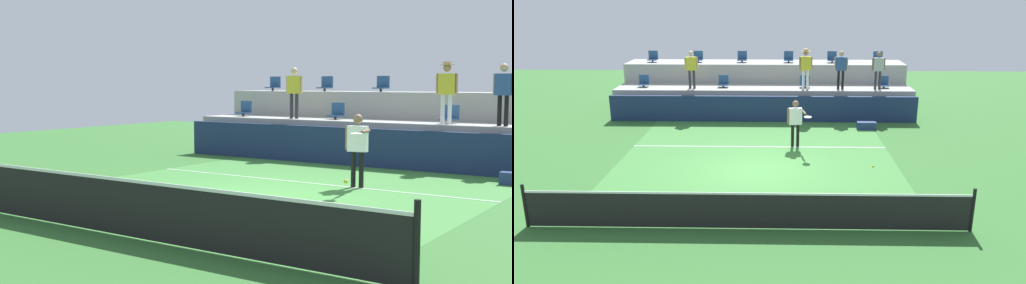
% 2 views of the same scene
% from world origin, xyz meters
% --- Properties ---
extents(ground_plane, '(40.00, 40.00, 0.00)m').
position_xyz_m(ground_plane, '(0.00, 0.00, 0.00)').
color(ground_plane, '#336B2D').
extents(court_inner_paint, '(9.00, 10.00, 0.01)m').
position_xyz_m(court_inner_paint, '(0.00, 1.00, 0.00)').
color(court_inner_paint, '#3D7F38').
rests_on(court_inner_paint, ground_plane).
extents(court_service_line, '(9.00, 0.06, 0.00)m').
position_xyz_m(court_service_line, '(0.00, 2.40, 0.01)').
color(court_service_line, white).
rests_on(court_service_line, ground_plane).
extents(tennis_net, '(10.48, 0.08, 1.07)m').
position_xyz_m(tennis_net, '(0.00, -4.00, 0.50)').
color(tennis_net, black).
rests_on(tennis_net, ground_plane).
extents(sponsor_backboard, '(13.00, 0.16, 1.10)m').
position_xyz_m(sponsor_backboard, '(0.00, 6.00, 0.55)').
color(sponsor_backboard, navy).
rests_on(sponsor_backboard, ground_plane).
extents(seating_tier_lower, '(13.00, 1.80, 1.25)m').
position_xyz_m(seating_tier_lower, '(0.00, 7.30, 0.62)').
color(seating_tier_lower, '#9E9E99').
rests_on(seating_tier_lower, ground_plane).
extents(seating_tier_upper, '(13.00, 1.80, 2.10)m').
position_xyz_m(seating_tier_upper, '(0.00, 9.10, 1.05)').
color(seating_tier_upper, '#9E9E99').
rests_on(seating_tier_upper, ground_plane).
extents(stadium_chair_lower_far_left, '(0.44, 0.40, 0.52)m').
position_xyz_m(stadium_chair_lower_far_left, '(-5.33, 7.23, 1.46)').
color(stadium_chair_lower_far_left, '#2D2D33').
rests_on(stadium_chair_lower_far_left, seating_tier_lower).
extents(stadium_chair_lower_left, '(0.44, 0.40, 0.52)m').
position_xyz_m(stadium_chair_lower_left, '(-1.78, 7.23, 1.46)').
color(stadium_chair_lower_left, '#2D2D33').
rests_on(stadium_chair_lower_left, seating_tier_lower).
extents(stadium_chair_lower_right, '(0.44, 0.40, 0.52)m').
position_xyz_m(stadium_chair_lower_right, '(1.81, 7.23, 1.46)').
color(stadium_chair_lower_right, '#2D2D33').
rests_on(stadium_chair_lower_right, seating_tier_lower).
extents(stadium_chair_upper_far_left, '(0.44, 0.40, 0.52)m').
position_xyz_m(stadium_chair_upper_far_left, '(-5.32, 9.03, 2.31)').
color(stadium_chair_upper_far_left, '#2D2D33').
rests_on(stadium_chair_upper_far_left, seating_tier_upper).
extents(stadium_chair_upper_left, '(0.44, 0.40, 0.52)m').
position_xyz_m(stadium_chair_upper_left, '(-3.17, 9.03, 2.31)').
color(stadium_chair_upper_left, '#2D2D33').
rests_on(stadium_chair_upper_left, seating_tier_upper).
extents(stadium_chair_upper_mid_left, '(0.44, 0.40, 0.52)m').
position_xyz_m(stadium_chair_upper_mid_left, '(-1.08, 9.03, 2.31)').
color(stadium_chair_upper_mid_left, '#2D2D33').
rests_on(stadium_chair_upper_mid_left, seating_tier_upper).
extents(stadium_chair_upper_mid_right, '(0.44, 0.40, 0.52)m').
position_xyz_m(stadium_chair_upper_mid_right, '(1.11, 9.03, 2.31)').
color(stadium_chair_upper_mid_right, '#2D2D33').
rests_on(stadium_chair_upper_mid_right, seating_tier_upper).
extents(tennis_player, '(0.84, 1.16, 1.68)m').
position_xyz_m(tennis_player, '(1.30, 2.42, 1.03)').
color(tennis_player, black).
rests_on(tennis_player, ground_plane).
extents(spectator_leaning_on_rail, '(0.58, 0.24, 1.63)m').
position_xyz_m(spectator_leaning_on_rail, '(-3.11, 6.85, 2.22)').
color(spectator_leaning_on_rail, '#2D2D33').
rests_on(spectator_leaning_on_rail, seating_tier_lower).
extents(spectator_with_hat, '(0.59, 0.46, 1.72)m').
position_xyz_m(spectator_with_hat, '(1.82, 6.85, 2.30)').
color(spectator_with_hat, white).
rests_on(spectator_with_hat, seating_tier_lower).
extents(spectator_in_grey, '(0.58, 0.25, 1.65)m').
position_xyz_m(spectator_in_grey, '(3.34, 6.85, 2.24)').
color(spectator_in_grey, black).
rests_on(spectator_in_grey, seating_tier_lower).
extents(tennis_ball, '(0.07, 0.07, 0.07)m').
position_xyz_m(tennis_ball, '(3.26, -1.97, 0.86)').
color(tennis_ball, '#CCE033').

